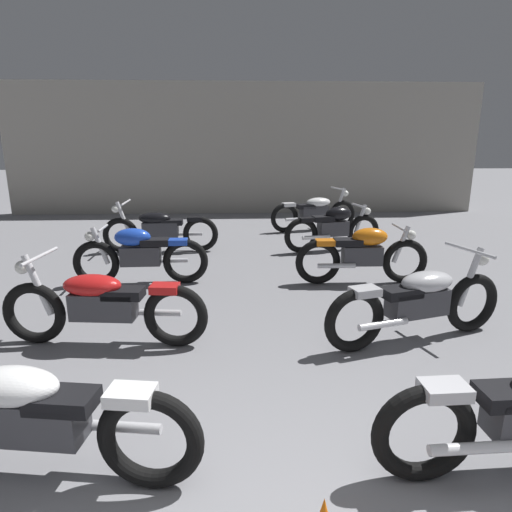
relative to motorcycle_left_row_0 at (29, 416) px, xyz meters
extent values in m
cube|color=#9E998E|center=(1.56, 10.38, 1.35)|extent=(13.24, 0.24, 3.60)
torus|color=black|center=(0.76, -0.11, -0.12)|extent=(0.68, 0.20, 0.67)
cube|color=#38383D|center=(0.01, 0.00, -0.02)|extent=(0.69, 0.33, 0.28)
ellipsoid|color=white|center=(-0.09, 0.01, 0.20)|extent=(0.64, 0.40, 0.22)
cube|color=black|center=(0.23, -0.03, 0.12)|extent=(0.43, 0.29, 0.10)
cube|color=white|center=(0.66, -0.09, 0.18)|extent=(0.31, 0.24, 0.08)
cylinder|color=silver|center=(0.53, 0.06, -0.14)|extent=(0.55, 0.15, 0.07)
torus|color=black|center=(-0.83, 1.97, -0.12)|extent=(0.68, 0.17, 0.67)
torus|color=black|center=(0.66, 1.83, -0.12)|extent=(0.68, 0.17, 0.67)
cylinder|color=silver|center=(-0.75, 1.97, 0.19)|extent=(0.28, 0.10, 0.66)
cube|color=#38383D|center=(-0.09, 1.90, -0.02)|extent=(0.68, 0.30, 0.28)
ellipsoid|color=red|center=(-0.19, 1.91, 0.20)|extent=(0.63, 0.38, 0.22)
cube|color=black|center=(0.13, 1.88, 0.12)|extent=(0.42, 0.28, 0.10)
cube|color=red|center=(0.56, 1.84, 0.18)|extent=(0.30, 0.23, 0.08)
cylinder|color=silver|center=(-0.69, 1.96, 0.50)|extent=(0.10, 0.68, 0.04)
sphere|color=white|center=(-0.89, 1.98, 0.38)|extent=(0.14, 0.14, 0.14)
cylinder|color=silver|center=(0.42, 1.98, -0.14)|extent=(0.55, 0.12, 0.07)
torus|color=black|center=(-0.77, 3.89, -0.12)|extent=(0.67, 0.13, 0.67)
torus|color=black|center=(0.53, 3.93, -0.12)|extent=(0.67, 0.13, 0.67)
cylinder|color=silver|center=(-0.69, 3.89, 0.14)|extent=(0.24, 0.08, 0.56)
cube|color=#38383D|center=(-0.12, 3.91, -0.02)|extent=(0.58, 0.26, 0.28)
ellipsoid|color=blue|center=(-0.22, 3.91, 0.26)|extent=(0.53, 0.29, 0.26)
cube|color=black|center=(0.10, 3.92, 0.18)|extent=(0.41, 0.25, 0.10)
cube|color=blue|center=(0.43, 3.93, 0.18)|extent=(0.29, 0.21, 0.08)
cylinder|color=silver|center=(-0.63, 3.90, 0.40)|extent=(0.05, 0.48, 0.04)
sphere|color=white|center=(-0.83, 3.89, 0.28)|extent=(0.14, 0.14, 0.14)
cylinder|color=silver|center=(0.28, 4.05, -0.14)|extent=(0.55, 0.09, 0.07)
torus|color=black|center=(-0.89, 5.82, -0.12)|extent=(0.67, 0.12, 0.67)
torus|color=black|center=(0.61, 5.84, -0.12)|extent=(0.67, 0.12, 0.67)
cylinder|color=silver|center=(-0.81, 5.82, 0.19)|extent=(0.27, 0.07, 0.66)
cube|color=#38383D|center=(-0.14, 5.83, -0.02)|extent=(0.66, 0.25, 0.28)
ellipsoid|color=black|center=(-0.24, 5.83, 0.20)|extent=(0.60, 0.33, 0.22)
cube|color=black|center=(0.08, 5.83, 0.12)|extent=(0.40, 0.24, 0.10)
cube|color=black|center=(0.51, 5.83, 0.18)|extent=(0.28, 0.20, 0.08)
cylinder|color=silver|center=(-0.75, 5.82, 0.50)|extent=(0.04, 0.68, 0.04)
sphere|color=white|center=(-0.95, 5.82, 0.38)|extent=(0.14, 0.14, 0.14)
cylinder|color=silver|center=(0.36, 5.96, -0.14)|extent=(0.55, 0.08, 0.07)
torus|color=black|center=(2.44, -0.12, -0.12)|extent=(0.67, 0.13, 0.67)
cube|color=black|center=(2.97, -0.11, 0.12)|extent=(0.41, 0.25, 0.10)
cube|color=#B7B7BC|center=(2.54, -0.12, 0.18)|extent=(0.29, 0.21, 0.08)
cylinder|color=silver|center=(2.70, -0.25, -0.14)|extent=(0.55, 0.09, 0.07)
torus|color=black|center=(3.90, 2.06, -0.12)|extent=(0.67, 0.30, 0.67)
torus|color=black|center=(2.47, 1.63, -0.12)|extent=(0.67, 0.30, 0.67)
cylinder|color=silver|center=(3.83, 2.03, 0.19)|extent=(0.28, 0.15, 0.66)
cube|color=#38383D|center=(3.19, 1.84, -0.02)|extent=(0.70, 0.42, 0.28)
ellipsoid|color=#B7B7BC|center=(3.28, 1.87, 0.20)|extent=(0.67, 0.48, 0.22)
cube|color=black|center=(2.98, 1.78, 0.12)|extent=(0.45, 0.34, 0.10)
cube|color=#B7B7BC|center=(2.56, 1.66, 0.18)|extent=(0.33, 0.27, 0.08)
cylinder|color=silver|center=(3.77, 2.02, 0.50)|extent=(0.23, 0.66, 0.04)
sphere|color=white|center=(3.96, 2.07, 0.38)|extent=(0.14, 0.14, 0.14)
cylinder|color=silver|center=(2.74, 1.57, -0.14)|extent=(0.55, 0.22, 0.07)
torus|color=black|center=(3.79, 3.78, -0.12)|extent=(0.67, 0.12, 0.67)
torus|color=black|center=(2.49, 3.79, -0.12)|extent=(0.67, 0.12, 0.67)
cylinder|color=silver|center=(3.71, 3.78, 0.14)|extent=(0.24, 0.07, 0.56)
cube|color=#38383D|center=(3.14, 3.78, -0.02)|extent=(0.57, 0.25, 0.28)
ellipsoid|color=orange|center=(3.24, 3.78, 0.26)|extent=(0.52, 0.29, 0.26)
cube|color=black|center=(2.92, 3.79, 0.18)|extent=(0.40, 0.24, 0.10)
cube|color=orange|center=(2.59, 3.79, 0.18)|extent=(0.28, 0.20, 0.08)
cylinder|color=silver|center=(3.65, 3.78, 0.40)|extent=(0.04, 0.48, 0.04)
sphere|color=white|center=(3.85, 3.78, 0.28)|extent=(0.14, 0.14, 0.14)
cylinder|color=silver|center=(2.74, 3.66, -0.14)|extent=(0.55, 0.08, 0.07)
torus|color=black|center=(3.77, 5.94, -0.12)|extent=(0.68, 0.26, 0.67)
torus|color=black|center=(2.51, 5.64, -0.12)|extent=(0.68, 0.26, 0.67)
cylinder|color=silver|center=(3.70, 5.92, 0.14)|extent=(0.25, 0.12, 0.56)
cube|color=#38383D|center=(3.14, 5.79, -0.02)|extent=(0.61, 0.37, 0.28)
ellipsoid|color=black|center=(3.24, 5.81, 0.26)|extent=(0.57, 0.39, 0.26)
cube|color=black|center=(2.93, 5.74, 0.18)|extent=(0.44, 0.33, 0.10)
cube|color=black|center=(2.61, 5.66, 0.18)|extent=(0.32, 0.26, 0.08)
cylinder|color=silver|center=(3.64, 5.91, 0.40)|extent=(0.15, 0.48, 0.04)
sphere|color=white|center=(3.83, 5.95, 0.28)|extent=(0.14, 0.14, 0.14)
cylinder|color=silver|center=(2.78, 5.57, -0.14)|extent=(0.55, 0.19, 0.07)
torus|color=black|center=(3.84, 7.97, -0.12)|extent=(0.67, 0.29, 0.67)
torus|color=black|center=(2.40, 7.54, -0.12)|extent=(0.67, 0.29, 0.67)
cylinder|color=silver|center=(3.76, 7.94, 0.19)|extent=(0.28, 0.14, 0.66)
cube|color=#38383D|center=(3.12, 7.75, -0.02)|extent=(0.70, 0.42, 0.28)
ellipsoid|color=white|center=(3.22, 7.78, 0.20)|extent=(0.67, 0.48, 0.22)
cube|color=black|center=(2.91, 7.69, 0.12)|extent=(0.45, 0.34, 0.10)
cube|color=white|center=(2.50, 7.57, 0.18)|extent=(0.33, 0.27, 0.08)
cylinder|color=silver|center=(3.70, 7.93, 0.50)|extent=(0.23, 0.66, 0.04)
sphere|color=white|center=(3.90, 7.98, 0.38)|extent=(0.14, 0.14, 0.14)
cylinder|color=silver|center=(2.68, 7.49, -0.14)|extent=(0.55, 0.22, 0.07)
camera|label=1|loc=(1.29, -2.44, 1.66)|focal=31.03mm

